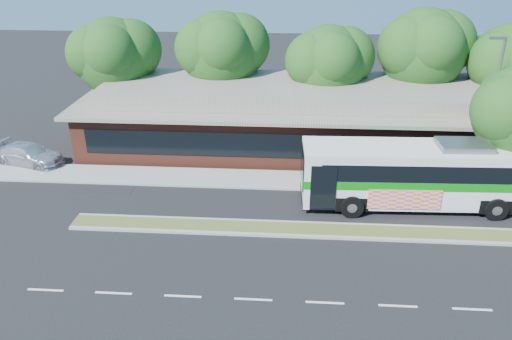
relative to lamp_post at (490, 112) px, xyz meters
The scene contains 12 objects.
ground 12.31m from the lamp_post, 147.90° to the right, with size 120.00×120.00×0.00m, color black.
median_strip 12.00m from the lamp_post, 150.55° to the right, with size 26.00×1.10×0.15m, color #4B5C27.
sidewalk 10.73m from the lamp_post, behind, with size 44.00×2.60×0.12m, color gray.
parking_lot 28.28m from the lamp_post, behind, with size 14.00×12.00×0.01m, color black.
plaza_building 12.17m from the lamp_post, 143.84° to the left, with size 33.20×11.20×4.45m.
lamp_post is the anchor object (origin of this frame).
tree_bg_a 25.84m from the lamp_post, 159.27° to the left, with size 6.47×5.80×8.63m.
tree_bg_b 19.10m from the lamp_post, 147.83° to the left, with size 6.69×6.00×9.00m.
tree_bg_c 12.27m from the lamp_post, 131.77° to the left, with size 6.24×5.60×8.26m.
tree_bg_d 10.32m from the lamp_post, 96.28° to the left, with size 6.91×6.20×9.37m.
transit_bus 4.96m from the lamp_post, 147.84° to the right, with size 13.93×3.57×3.88m.
sedan 28.93m from the lamp_post, behind, with size 1.98×4.88×1.42m, color #B7B9BF.
Camera 1 is at (-1.73, -21.65, 13.79)m, focal length 35.00 mm.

